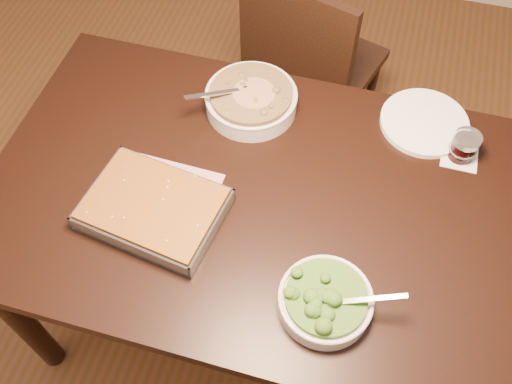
{
  "coord_description": "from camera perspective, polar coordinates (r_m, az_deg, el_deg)",
  "views": [
    {
      "loc": [
        0.23,
        -0.79,
        1.99
      ],
      "look_at": [
        0.02,
        -0.02,
        0.8
      ],
      "focal_mm": 40.0,
      "sensor_mm": 36.0,
      "label": 1
    }
  ],
  "objects": [
    {
      "name": "baking_dish",
      "position": [
        1.45,
        -10.18,
        -1.64
      ],
      "size": [
        0.37,
        0.29,
        0.06
      ],
      "rotation": [
        0.0,
        0.0,
        -0.15
      ],
      "color": "silver",
      "rests_on": "table"
    },
    {
      "name": "ground",
      "position": [
        2.15,
        -0.3,
        -11.31
      ],
      "size": [
        4.0,
        4.0,
        0.0
      ],
      "primitive_type": "plane",
      "color": "#4A2E15",
      "rests_on": "ground"
    },
    {
      "name": "stew_bowl",
      "position": [
        1.64,
        -0.49,
        9.27
      ],
      "size": [
        0.26,
        0.26,
        0.1
      ],
      "color": "silver",
      "rests_on": "table"
    },
    {
      "name": "dinner_plate",
      "position": [
        1.69,
        16.47,
        6.69
      ],
      "size": [
        0.25,
        0.25,
        0.02
      ],
      "primitive_type": "cylinder",
      "color": "white",
      "rests_on": "table"
    },
    {
      "name": "coaster",
      "position": [
        1.65,
        19.67,
        3.4
      ],
      "size": [
        0.1,
        0.1,
        0.0
      ],
      "primitive_type": "cube",
      "color": "white",
      "rests_on": "table"
    },
    {
      "name": "chair_far",
      "position": [
        2.16,
        5.17,
        12.62
      ],
      "size": [
        0.52,
        0.52,
        0.9
      ],
      "rotation": [
        0.0,
        0.0,
        2.85
      ],
      "color": "black",
      "rests_on": "ground"
    },
    {
      "name": "table",
      "position": [
        1.56,
        -0.41,
        -2.13
      ],
      "size": [
        1.4,
        0.9,
        0.75
      ],
      "color": "black",
      "rests_on": "ground"
    },
    {
      "name": "broccoli_bowl",
      "position": [
        1.32,
        6.96,
        -10.73
      ],
      "size": [
        0.24,
        0.22,
        0.09
      ],
      "color": "silver",
      "rests_on": "table"
    },
    {
      "name": "wine_tumbler",
      "position": [
        1.62,
        20.1,
        4.34
      ],
      "size": [
        0.07,
        0.07,
        0.08
      ],
      "color": "black",
      "rests_on": "coaster"
    },
    {
      "name": "magazine_a",
      "position": [
        1.5,
        -9.89,
        -0.27
      ],
      "size": [
        0.31,
        0.23,
        0.01
      ],
      "primitive_type": "cube",
      "rotation": [
        0.0,
        0.0,
        -0.03
      ],
      "color": "#AC313F",
      "rests_on": "table"
    }
  ]
}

